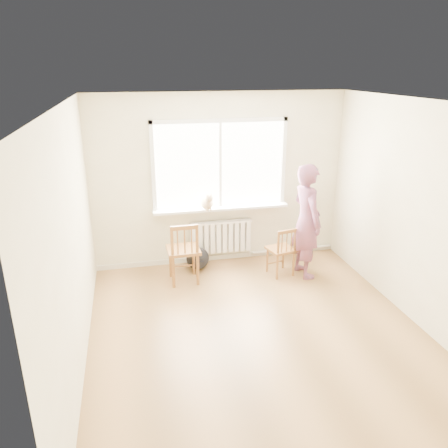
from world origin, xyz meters
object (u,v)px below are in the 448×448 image
chair_right (282,251)px  cat (207,202)px  backpack (198,258)px  person (306,221)px  chair_left (184,253)px

chair_right → cat: 1.38m
cat → backpack: cat is taller
chair_right → backpack: 1.34m
chair_right → cat: size_ratio=1.76×
person → chair_right: bearing=76.0°
chair_left → backpack: (0.27, 0.41, -0.30)m
chair_left → cat: cat is taller
chair_right → backpack: chair_right is taller
chair_left → backpack: bearing=-124.2°
chair_right → person: size_ratio=0.45×
cat → chair_right: bearing=-34.5°
person → chair_left: bearing=79.5°
backpack → cat: bearing=29.4°
chair_left → chair_right: size_ratio=1.22×
chair_left → chair_right: chair_left is taller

